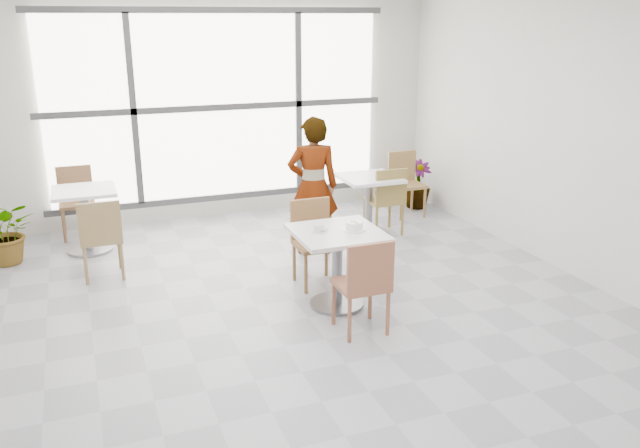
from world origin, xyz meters
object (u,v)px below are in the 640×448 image
object	(u,v)px
person	(313,186)
bg_chair_left_near	(101,234)
plant_right	(417,184)
oatmeal_bowl	(354,226)
bg_chair_left_far	(76,197)
bg_chair_right_near	(387,197)
chair_near	(365,281)
coffee_cup	(318,229)
bg_table_left	(86,211)
bg_table_right	(369,197)
main_table	(337,254)
plant_left	(7,232)
chair_far	(314,236)
bg_chair_right_far	(405,179)

from	to	relation	value
person	bg_chair_left_near	world-z (taller)	person
plant_right	oatmeal_bowl	bearing A→B (deg)	-128.93
bg_chair_left_far	bg_chair_right_near	distance (m)	3.88
chair_near	person	distance (m)	2.13
oatmeal_bowl	plant_right	distance (m)	3.52
bg_chair_right_near	plant_right	world-z (taller)	bg_chair_right_near
coffee_cup	bg_table_left	world-z (taller)	coffee_cup
coffee_cup	bg_table_right	world-z (taller)	coffee_cup
main_table	bg_table_right	xyz separation A→B (m)	(1.18, 1.84, -0.04)
chair_near	coffee_cup	xyz separation A→B (m)	(-0.17, 0.67, 0.28)
bg_chair_right_near	main_table	bearing A→B (deg)	51.35
chair_near	person	xyz separation A→B (m)	(0.30, 2.09, 0.30)
chair_near	plant_right	distance (m)	4.07
person	bg_chair_left_near	distance (m)	2.36
bg_chair_right_near	plant_left	world-z (taller)	bg_chair_right_near
oatmeal_bowl	person	size ratio (longest dim) A/B	0.13
coffee_cup	bg_chair_left_near	distance (m)	2.37
chair_far	plant_left	xyz separation A→B (m)	(-3.00, 1.72, -0.14)
main_table	oatmeal_bowl	distance (m)	0.31
bg_table_left	person	bearing A→B (deg)	-21.91
main_table	bg_chair_right_near	xyz separation A→B (m)	(1.38, 1.72, -0.02)
bg_table_left	plant_right	size ratio (longest dim) A/B	1.09
person	bg_table_right	xyz separation A→B (m)	(0.89, 0.38, -0.31)
chair_far	bg_table_right	world-z (taller)	chair_far
bg_table_right	plant_left	size ratio (longest dim) A/B	1.03
chair_far	bg_chair_right_near	world-z (taller)	same
chair_far	plant_left	world-z (taller)	chair_far
chair_near	plant_left	distance (m)	4.23
oatmeal_bowl	plant_left	xyz separation A→B (m)	(-3.16, 2.38, -0.43)
person	bg_chair_right_far	xyz separation A→B (m)	(1.73, 1.01, -0.30)
chair_near	bg_chair_left_far	world-z (taller)	same
person	chair_far	bearing A→B (deg)	82.61
person	bg_chair_right_far	distance (m)	2.02
chair_near	plant_left	size ratio (longest dim) A/B	1.20
bg_chair_left_far	bg_chair_right_near	world-z (taller)	same
main_table	coffee_cup	world-z (taller)	coffee_cup
main_table	plant_right	bearing A→B (deg)	48.82
main_table	plant_right	xyz separation A→B (m)	(2.35, 2.68, -0.18)
oatmeal_bowl	bg_chair_right_near	world-z (taller)	bg_chair_right_near
bg_chair_right_near	plant_right	distance (m)	1.37
bg_chair_right_near	bg_table_left	bearing A→B (deg)	-11.54
chair_far	bg_chair_right_near	size ratio (longest dim) A/B	1.00
chair_near	person	size ratio (longest dim) A/B	0.54
chair_far	bg_chair_left_far	xyz separation A→B (m)	(-2.24, 2.48, 0.00)
chair_near	bg_chair_left_far	xyz separation A→B (m)	(-2.24, 3.74, 0.00)
bg_chair_right_far	plant_left	size ratio (longest dim) A/B	1.20
bg_chair_left_near	person	bearing A→B (deg)	179.70
bg_chair_left_far	plant_right	bearing A→B (deg)	-5.33
coffee_cup	bg_table_right	distance (m)	2.28
bg_chair_left_near	plant_left	size ratio (longest dim) A/B	1.20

